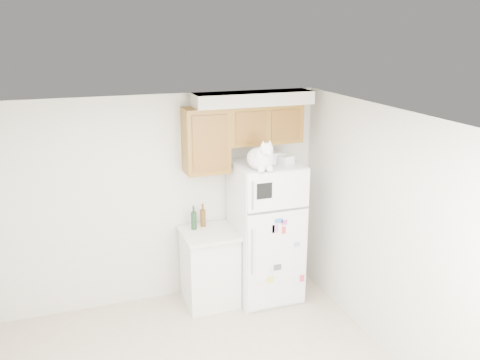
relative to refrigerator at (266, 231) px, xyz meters
name	(u,v)px	position (x,y,z in m)	size (l,w,h in m)	color
room_shell	(214,216)	(-1.04, -1.36, 0.82)	(3.84, 4.04, 2.52)	beige
refrigerator	(266,231)	(0.00, 0.00, 0.00)	(0.76, 0.78, 1.70)	white
base_counter	(210,267)	(-0.69, 0.07, -0.39)	(0.64, 0.64, 0.92)	white
cat	(262,158)	(-0.16, -0.23, 0.99)	(0.36, 0.52, 0.37)	white
storage_box_back	(277,157)	(0.16, 0.07, 0.90)	(0.18, 0.13, 0.10)	white
storage_box_front	(287,160)	(0.22, -0.07, 0.89)	(0.15, 0.11, 0.09)	white
bottle_green	(194,217)	(-0.84, 0.20, 0.22)	(0.07, 0.07, 0.29)	#19381E
bottle_amber	(203,215)	(-0.71, 0.25, 0.21)	(0.07, 0.07, 0.28)	#593814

